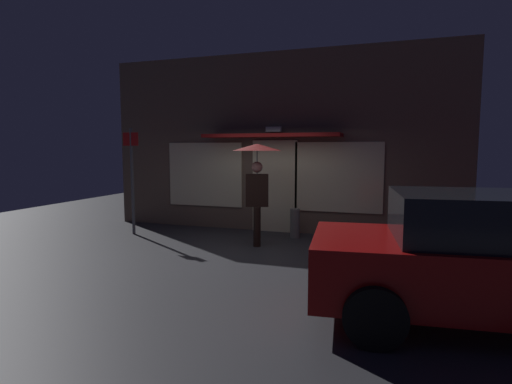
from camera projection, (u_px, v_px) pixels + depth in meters
ground_plane at (243, 253)px, 7.73m from camera, size 18.00×18.00×0.00m
building_facade at (276, 144)px, 9.72m from camera, size 8.63×1.00×4.26m
person_with_umbrella at (257, 171)px, 8.22m from camera, size 1.01×1.01×2.10m
parked_car at (503, 260)px, 4.47m from camera, size 4.32×2.23×1.50m
street_sign_post at (132, 175)px, 9.34m from camera, size 0.40×0.07×2.47m
sidewalk_bollard at (295, 223)px, 9.05m from camera, size 0.21×0.21×0.66m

